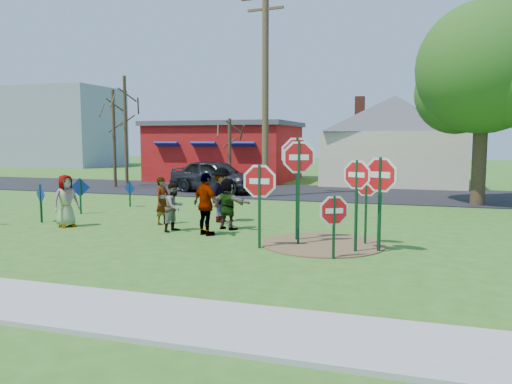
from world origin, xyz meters
TOP-DOWN VIEW (x-y plane):
  - ground at (0.00, 0.00)m, footprint 120.00×120.00m
  - road at (0.00, 11.50)m, footprint 120.00×7.50m
  - dirt_patch at (4.50, -1.00)m, footprint 3.20×3.20m
  - red_building at (-5.50, 17.99)m, footprint 9.40×7.69m
  - cream_house at (5.50, 18.00)m, footprint 9.40×9.40m
  - distant_building at (-28.00, 30.00)m, footprint 10.00×8.00m
  - stop_sign_a at (3.05, -1.91)m, footprint 1.14×0.15m
  - stop_sign_b at (3.73, -0.70)m, footprint 1.15×0.30m
  - stop_sign_c at (5.42, -1.67)m, footprint 0.90×0.37m
  - stop_sign_d at (5.56, -0.69)m, footprint 0.91×0.20m
  - stop_sign_e at (5.01, -2.50)m, footprint 0.84×0.45m
  - stop_sign_f at (5.95, -1.45)m, footprint 1.09×0.45m
  - stop_sign_g at (3.89, -1.20)m, footprint 1.11×0.31m
  - blue_diamond_b at (-4.96, -0.37)m, footprint 0.60×0.34m
  - blue_diamond_c at (-4.94, 1.64)m, footprint 0.65×0.31m
  - blue_diamond_d at (-4.27, 3.91)m, footprint 0.56×0.13m
  - person_a at (-3.63, -0.79)m, footprint 0.84×0.95m
  - person_b at (-0.99, 0.55)m, footprint 0.45×0.61m
  - person_c at (-0.06, -0.45)m, footprint 0.71×0.82m
  - person_d at (0.67, 1.52)m, footprint 0.76×1.22m
  - person_e at (1.11, -0.77)m, footprint 1.13×0.89m
  - person_f at (1.36, 0.31)m, footprint 1.53×0.93m
  - suv at (-2.97, 9.90)m, footprint 5.26×3.17m
  - utility_pole at (0.01, 8.83)m, footprint 2.41×0.38m
  - leafy_tree at (9.39, 8.55)m, footprint 5.81×5.30m
  - bare_tree_west at (-8.40, 10.28)m, footprint 1.80×1.80m
  - bare_tree_east at (-3.19, 12.59)m, footprint 1.80×1.80m
  - bare_tree_mid at (-9.59, 10.95)m, footprint 1.80×1.80m

SIDE VIEW (x-z plane):
  - ground at x=0.00m, z-range 0.00..0.00m
  - dirt_patch at x=4.50m, z-range 0.00..0.03m
  - road at x=0.00m, z-range 0.00..0.04m
  - blue_diamond_d at x=-4.27m, z-range 0.12..1.17m
  - person_c at x=-0.06m, z-range 0.00..1.46m
  - person_b at x=-0.99m, z-range 0.00..1.53m
  - blue_diamond_b at x=-4.96m, z-range 0.15..1.42m
  - person_f at x=1.36m, z-range 0.00..1.57m
  - blue_diamond_c at x=-4.94m, z-range 0.15..1.49m
  - person_a at x=-3.63m, z-range 0.00..1.64m
  - suv at x=-2.97m, z-range 0.04..1.72m
  - person_e at x=1.11m, z-range 0.00..1.79m
  - person_d at x=0.67m, z-range 0.00..1.81m
  - stop_sign_e at x=5.01m, z-range 0.24..1.82m
  - stop_sign_d at x=5.56m, z-range 0.43..2.50m
  - stop_sign_a at x=3.05m, z-range 0.40..2.66m
  - stop_sign_c at x=5.42m, z-range 0.47..2.84m
  - stop_sign_f at x=5.95m, z-range 0.49..2.96m
  - red_building at x=-5.50m, z-range 0.02..3.92m
  - stop_sign_g at x=3.89m, z-range 0.57..3.41m
  - stop_sign_b at x=3.73m, z-range 0.65..3.59m
  - bare_tree_east at x=-3.19m, z-range 0.57..4.48m
  - cream_house at x=5.50m, z-range -0.33..6.17m
  - bare_tree_mid at x=-9.59m, z-range 0.81..6.33m
  - bare_tree_west at x=-8.40m, z-range 0.91..7.08m
  - distant_building at x=-28.00m, z-range 0.00..8.00m
  - utility_pole at x=0.01m, z-range 0.26..10.13m
  - leafy_tree at x=9.39m, z-range 1.19..9.45m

